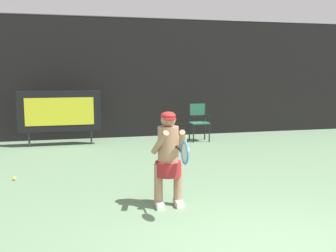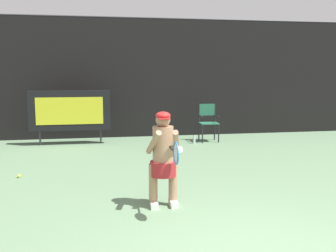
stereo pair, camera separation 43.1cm
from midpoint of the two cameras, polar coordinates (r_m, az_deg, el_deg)
name	(u,v)px [view 2 (the right image)]	position (r m, az deg, el deg)	size (l,w,h in m)	color
backdrop_screen	(152,78)	(12.17, -1.33, 6.99)	(18.00, 0.12, 3.66)	black
scoreboard	(70,111)	(11.05, -13.09, 2.20)	(2.20, 0.21, 1.50)	black
umpire_chair	(208,120)	(11.41, 6.98, 0.86)	(0.52, 0.44, 1.08)	black
water_bottle	(194,139)	(11.06, 4.98, -1.93)	(0.07, 0.07, 0.27)	silver
tennis_player	(163,156)	(5.80, 1.43, -4.41)	(0.52, 0.59, 1.44)	white
tennis_racket	(176,153)	(5.18, 3.52, -3.95)	(0.03, 0.60, 0.31)	black
tennis_ball_loose	(19,176)	(7.96, -19.54, -6.92)	(0.07, 0.07, 0.07)	#CCDB3D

